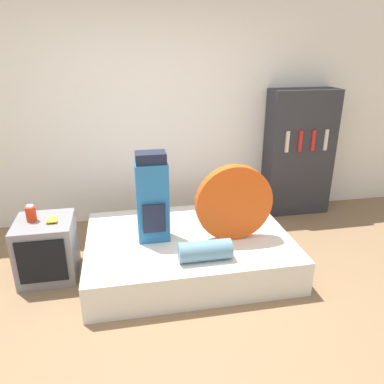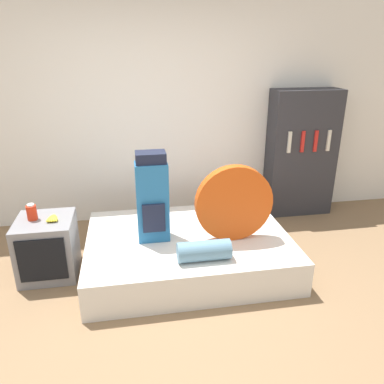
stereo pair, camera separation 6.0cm
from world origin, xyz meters
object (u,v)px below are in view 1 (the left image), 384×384
object	(u,v)px
canister	(31,213)
bookshelf	(299,153)
sleeping_roll	(205,251)
television	(47,248)
backpack	(152,199)
tent_bag	(234,203)

from	to	relation	value
canister	bookshelf	distance (m)	3.18
sleeping_roll	bookshelf	xyz separation A→B (m)	(1.55, 1.50, 0.37)
canister	sleeping_roll	bearing A→B (deg)	-21.05
television	sleeping_roll	bearing A→B (deg)	-21.28
backpack	television	distance (m)	1.10
tent_bag	bookshelf	size ratio (longest dim) A/B	0.46
tent_bag	sleeping_roll	bearing A→B (deg)	-136.17
backpack	sleeping_roll	world-z (taller)	backpack
backpack	sleeping_roll	distance (m)	0.69
tent_bag	canister	bearing A→B (deg)	172.58
television	bookshelf	distance (m)	3.13
tent_bag	sleeping_roll	world-z (taller)	tent_bag
television	bookshelf	xyz separation A→B (m)	(2.94, 0.96, 0.50)
backpack	canister	xyz separation A→B (m)	(-1.09, 0.11, -0.10)
canister	bookshelf	size ratio (longest dim) A/B	0.10
sleeping_roll	bookshelf	size ratio (longest dim) A/B	0.29
sleeping_roll	canister	xyz separation A→B (m)	(-1.49, 0.57, 0.22)
backpack	sleeping_roll	bearing A→B (deg)	-49.68
backpack	tent_bag	xyz separation A→B (m)	(0.74, -0.13, -0.05)
sleeping_roll	television	distance (m)	1.50
backpack	bookshelf	distance (m)	2.20
sleeping_roll	tent_bag	bearing A→B (deg)	43.83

